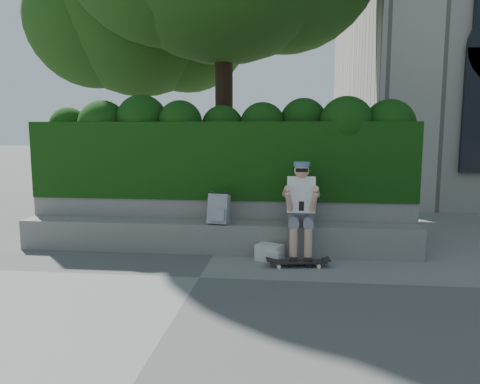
# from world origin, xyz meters

# --- Properties ---
(ground) EXTENTS (80.00, 80.00, 0.00)m
(ground) POSITION_xyz_m (0.00, 0.00, 0.00)
(ground) COLOR slate
(ground) RESTS_ON ground
(bench_ledge) EXTENTS (6.00, 0.45, 0.45)m
(bench_ledge) POSITION_xyz_m (0.00, 1.25, 0.23)
(bench_ledge) COLOR gray
(bench_ledge) RESTS_ON ground
(planter_wall) EXTENTS (6.00, 0.50, 0.75)m
(planter_wall) POSITION_xyz_m (0.00, 1.73, 0.38)
(planter_wall) COLOR gray
(planter_wall) RESTS_ON ground
(hedge) EXTENTS (6.00, 1.00, 1.20)m
(hedge) POSITION_xyz_m (0.00, 1.95, 1.35)
(hedge) COLOR black
(hedge) RESTS_ON planter_wall
(tree_right) EXTENTS (4.54, 4.54, 7.19)m
(tree_right) POSITION_xyz_m (-2.76, 6.38, 4.91)
(tree_right) COLOR black
(tree_right) RESTS_ON ground
(person) EXTENTS (0.40, 0.76, 1.38)m
(person) POSITION_xyz_m (1.27, 1.07, 0.75)
(person) COLOR slate
(person) RESTS_ON ground
(skateboard) EXTENTS (0.78, 0.29, 0.08)m
(skateboard) POSITION_xyz_m (1.23, 0.60, 0.07)
(skateboard) COLOR black
(skateboard) RESTS_ON ground
(backpack_plaid) EXTENTS (0.32, 0.21, 0.44)m
(backpack_plaid) POSITION_xyz_m (0.07, 1.15, 0.67)
(backpack_plaid) COLOR #B2B2B7
(backpack_plaid) RESTS_ON bench_ledge
(backpack_ground) EXTENTS (0.43, 0.38, 0.23)m
(backpack_ground) POSITION_xyz_m (0.84, 0.86, 0.11)
(backpack_ground) COLOR beige
(backpack_ground) RESTS_ON ground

